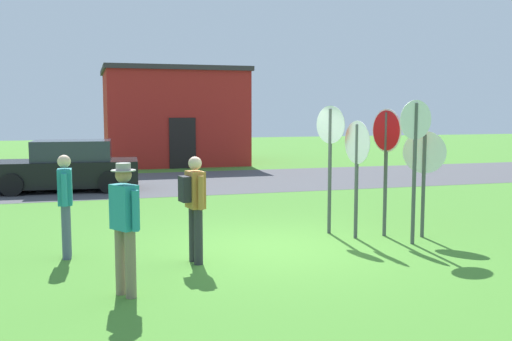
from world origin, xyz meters
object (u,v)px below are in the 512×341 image
(parked_car_on_street, at_px, (66,168))
(stop_sign_far_back, at_px, (415,147))
(stop_sign_rear_left, at_px, (330,147))
(person_holding_notes, at_px, (65,200))
(stop_sign_nearest, at_px, (424,165))
(stop_sign_low_front, at_px, (357,158))
(stop_sign_center_cluster, at_px, (386,149))
(person_near_signs, at_px, (194,202))
(person_in_teal, at_px, (125,221))

(parked_car_on_street, xyz_separation_m, stop_sign_far_back, (6.21, -9.09, 1.06))
(stop_sign_rear_left, bearing_deg, person_holding_notes, -173.70)
(stop_sign_nearest, bearing_deg, parked_car_on_street, 127.82)
(stop_sign_rear_left, xyz_separation_m, stop_sign_low_front, (0.30, -0.56, -0.18))
(parked_car_on_street, relative_size, stop_sign_rear_left, 1.77)
(stop_sign_center_cluster, distance_m, person_near_signs, 4.03)
(parked_car_on_street, relative_size, stop_sign_nearest, 2.18)
(person_near_signs, bearing_deg, stop_sign_rear_left, 26.39)
(stop_sign_far_back, bearing_deg, person_near_signs, -177.41)
(parked_car_on_street, xyz_separation_m, stop_sign_rear_left, (5.14, -7.81, 1.01))
(person_holding_notes, height_order, person_near_signs, same)
(parked_car_on_street, relative_size, person_in_teal, 2.54)
(parked_car_on_street, relative_size, person_holding_notes, 2.61)
(stop_sign_center_cluster, xyz_separation_m, stop_sign_far_back, (0.15, -0.75, 0.07))
(stop_sign_rear_left, height_order, person_in_teal, stop_sign_rear_left)
(parked_car_on_street, distance_m, stop_sign_center_cluster, 10.35)
(stop_sign_low_front, relative_size, person_in_teal, 1.27)
(person_holding_notes, bearing_deg, person_in_teal, -70.70)
(stop_sign_rear_left, distance_m, person_near_signs, 3.36)
(person_holding_notes, bearing_deg, stop_sign_center_cluster, 0.16)
(person_near_signs, bearing_deg, parked_car_on_street, 103.32)
(stop_sign_far_back, distance_m, stop_sign_low_front, 1.08)
(stop_sign_center_cluster, distance_m, stop_sign_rear_left, 1.06)
(person_holding_notes, distance_m, person_near_signs, 2.15)
(stop_sign_center_cluster, distance_m, person_in_teal, 5.55)
(stop_sign_far_back, bearing_deg, stop_sign_center_cluster, 101.47)
(stop_sign_far_back, height_order, person_near_signs, stop_sign_far_back)
(stop_sign_nearest, relative_size, person_holding_notes, 1.19)
(stop_sign_center_cluster, height_order, person_in_teal, stop_sign_center_cluster)
(stop_sign_low_front, height_order, person_near_signs, stop_sign_low_front)
(parked_car_on_street, distance_m, person_in_teal, 10.69)
(stop_sign_far_back, relative_size, person_holding_notes, 1.53)
(person_in_teal, bearing_deg, stop_sign_center_cluster, 24.61)
(stop_sign_low_front, relative_size, stop_sign_nearest, 1.10)
(stop_sign_rear_left, distance_m, person_in_teal, 5.02)
(stop_sign_center_cluster, bearing_deg, parked_car_on_street, 125.99)
(person_in_teal, xyz_separation_m, person_near_signs, (1.15, 1.36, -0.00))
(stop_sign_nearest, xyz_separation_m, person_holding_notes, (-6.45, 0.28, -0.43))
(stop_sign_nearest, relative_size, person_near_signs, 1.19)
(stop_sign_nearest, height_order, person_near_signs, stop_sign_nearest)
(parked_car_on_street, distance_m, stop_sign_far_back, 11.06)
(stop_sign_rear_left, relative_size, person_holding_notes, 1.48)
(person_holding_notes, relative_size, person_near_signs, 1.00)
(stop_sign_nearest, distance_m, person_holding_notes, 6.47)
(person_in_teal, bearing_deg, stop_sign_nearest, 19.48)
(parked_car_on_street, bearing_deg, stop_sign_nearest, -52.18)
(stop_sign_center_cluster, xyz_separation_m, person_holding_notes, (-5.81, -0.02, -0.73))
(stop_sign_far_back, bearing_deg, stop_sign_nearest, 43.03)
(parked_car_on_street, height_order, stop_sign_rear_left, stop_sign_rear_left)
(person_in_teal, bearing_deg, person_near_signs, 49.75)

